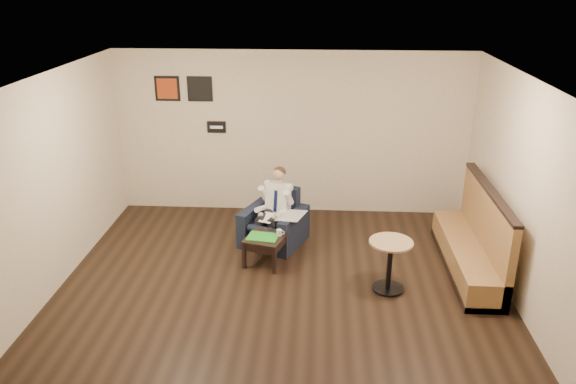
# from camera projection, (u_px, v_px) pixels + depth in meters

# --- Properties ---
(ground) EXTENTS (6.00, 6.00, 0.00)m
(ground) POSITION_uv_depth(u_px,v_px,m) (280.00, 300.00, 7.27)
(ground) COLOR black
(ground) RESTS_ON ground
(wall_back) EXTENTS (6.00, 0.02, 2.80)m
(wall_back) POSITION_uv_depth(u_px,v_px,m) (293.00, 134.00, 9.55)
(wall_back) COLOR beige
(wall_back) RESTS_ON ground
(wall_front) EXTENTS (6.00, 0.02, 2.80)m
(wall_front) POSITION_uv_depth(u_px,v_px,m) (248.00, 361.00, 3.97)
(wall_front) COLOR beige
(wall_front) RESTS_ON ground
(wall_left) EXTENTS (0.02, 6.00, 2.80)m
(wall_left) POSITION_uv_depth(u_px,v_px,m) (38.00, 195.00, 6.93)
(wall_left) COLOR beige
(wall_left) RESTS_ON ground
(wall_right) EXTENTS (0.02, 6.00, 2.80)m
(wall_right) POSITION_uv_depth(u_px,v_px,m) (534.00, 206.00, 6.59)
(wall_right) COLOR beige
(wall_right) RESTS_ON ground
(ceiling) EXTENTS (6.00, 6.00, 0.02)m
(ceiling) POSITION_uv_depth(u_px,v_px,m) (279.00, 84.00, 6.25)
(ceiling) COLOR white
(ceiling) RESTS_ON wall_back
(seating_sign) EXTENTS (0.32, 0.02, 0.20)m
(seating_sign) POSITION_uv_depth(u_px,v_px,m) (216.00, 127.00, 9.57)
(seating_sign) COLOR black
(seating_sign) RESTS_ON wall_back
(art_print_left) EXTENTS (0.42, 0.03, 0.42)m
(art_print_left) POSITION_uv_depth(u_px,v_px,m) (167.00, 89.00, 9.37)
(art_print_left) COLOR #B23A15
(art_print_left) RESTS_ON wall_back
(art_print_right) EXTENTS (0.42, 0.03, 0.42)m
(art_print_right) POSITION_uv_depth(u_px,v_px,m) (200.00, 89.00, 9.34)
(art_print_right) COLOR black
(art_print_right) RESTS_ON wall_back
(armchair) EXTENTS (1.11, 1.11, 0.83)m
(armchair) POSITION_uv_depth(u_px,v_px,m) (273.00, 218.00, 8.67)
(armchair) COLOR black
(armchair) RESTS_ON ground
(seated_man) EXTENTS (0.80, 0.96, 1.14)m
(seated_man) POSITION_uv_depth(u_px,v_px,m) (270.00, 212.00, 8.52)
(seated_man) COLOR white
(seated_man) RESTS_ON armchair
(lap_papers) EXTENTS (0.26, 0.32, 0.01)m
(lap_papers) POSITION_uv_depth(u_px,v_px,m) (268.00, 218.00, 8.47)
(lap_papers) COLOR white
(lap_papers) RESTS_ON seated_man
(newspaper) EXTENTS (0.49, 0.54, 0.01)m
(newspaper) POSITION_uv_depth(u_px,v_px,m) (291.00, 216.00, 8.40)
(newspaper) COLOR silver
(newspaper) RESTS_ON armchair
(side_table) EXTENTS (0.65, 0.65, 0.43)m
(side_table) POSITION_uv_depth(u_px,v_px,m) (265.00, 250.00, 8.12)
(side_table) COLOR black
(side_table) RESTS_ON ground
(green_folder) EXTENTS (0.47, 0.36, 0.01)m
(green_folder) POSITION_uv_depth(u_px,v_px,m) (263.00, 237.00, 8.03)
(green_folder) COLOR green
(green_folder) RESTS_ON side_table
(coffee_mug) EXTENTS (0.10, 0.10, 0.09)m
(coffee_mug) POSITION_uv_depth(u_px,v_px,m) (279.00, 233.00, 8.07)
(coffee_mug) COLOR white
(coffee_mug) RESTS_ON side_table
(smartphone) EXTENTS (0.15, 0.12, 0.01)m
(smartphone) POSITION_uv_depth(u_px,v_px,m) (272.00, 233.00, 8.15)
(smartphone) COLOR black
(smartphone) RESTS_ON side_table
(banquette) EXTENTS (0.56, 2.34, 1.20)m
(banquette) POSITION_uv_depth(u_px,v_px,m) (470.00, 231.00, 7.83)
(banquette) COLOR olive
(banquette) RESTS_ON ground
(cafe_table) EXTENTS (0.66, 0.66, 0.71)m
(cafe_table) POSITION_uv_depth(u_px,v_px,m) (389.00, 266.00, 7.40)
(cafe_table) COLOR #A28058
(cafe_table) RESTS_ON ground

